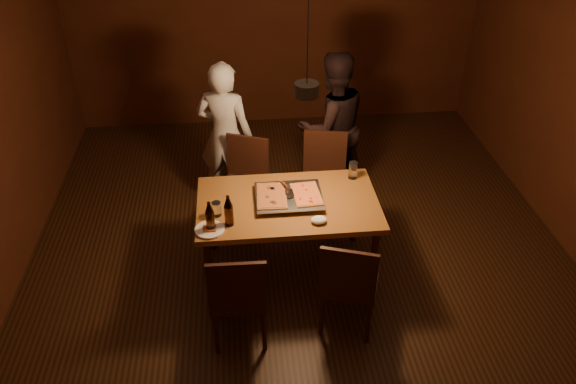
{
  "coord_description": "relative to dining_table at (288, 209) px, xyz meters",
  "views": [
    {
      "loc": [
        -0.51,
        -3.75,
        3.43
      ],
      "look_at": [
        -0.14,
        0.01,
        0.85
      ],
      "focal_mm": 35.0,
      "sensor_mm": 36.0,
      "label": 1
    }
  ],
  "objects": [
    {
      "name": "dining_table",
      "position": [
        0.0,
        0.0,
        0.0
      ],
      "size": [
        1.5,
        0.9,
        0.75
      ],
      "color": "#955B26",
      "rests_on": "floor"
    },
    {
      "name": "diner_dark",
      "position": [
        0.57,
        1.23,
        0.11
      ],
      "size": [
        0.89,
        0.78,
        1.56
      ],
      "primitive_type": "imported",
      "rotation": [
        0.0,
        0.0,
        3.42
      ],
      "color": "black",
      "rests_on": "floor"
    },
    {
      "name": "diner_white",
      "position": [
        -0.51,
        1.16,
        0.09
      ],
      "size": [
        0.64,
        0.52,
        1.53
      ],
      "primitive_type": "imported",
      "rotation": [
        0.0,
        0.0,
        2.83
      ],
      "color": "silver",
      "rests_on": "floor"
    },
    {
      "name": "pizza_cheese",
      "position": [
        0.16,
        0.02,
        0.13
      ],
      "size": [
        0.25,
        0.37,
        0.02
      ],
      "primitive_type": "cube",
      "rotation": [
        0.0,
        0.0,
        0.08
      ],
      "color": "gold",
      "rests_on": "pizza_tray"
    },
    {
      "name": "pizza_tray",
      "position": [
        0.01,
        0.03,
        0.1
      ],
      "size": [
        0.59,
        0.5,
        0.05
      ],
      "primitive_type": "cube",
      "rotation": [
        0.0,
        0.0,
        -0.09
      ],
      "color": "silver",
      "rests_on": "dining_table"
    },
    {
      "name": "pendant_lamp",
      "position": [
        0.14,
        -0.01,
        1.08
      ],
      "size": [
        0.18,
        0.18,
        1.1
      ],
      "color": "black",
      "rests_on": "ceiling"
    },
    {
      "name": "spatula",
      "position": [
        0.02,
        0.03,
        0.14
      ],
      "size": [
        0.17,
        0.26,
        0.04
      ],
      "primitive_type": null,
      "rotation": [
        0.0,
        0.0,
        0.35
      ],
      "color": "silver",
      "rests_on": "pizza_tray"
    },
    {
      "name": "chair_far_left",
      "position": [
        -0.34,
        0.8,
        -0.14
      ],
      "size": [
        0.55,
        0.55,
        0.49
      ],
      "rotation": [
        0.0,
        0.0,
        2.75
      ],
      "color": "#38190F",
      "rests_on": "floor"
    },
    {
      "name": "beer_bottle_a",
      "position": [
        -0.63,
        -0.31,
        0.2
      ],
      "size": [
        0.07,
        0.07,
        0.26
      ],
      "color": "black",
      "rests_on": "dining_table"
    },
    {
      "name": "beer_bottle_b",
      "position": [
        -0.48,
        -0.26,
        0.21
      ],
      "size": [
        0.07,
        0.07,
        0.27
      ],
      "color": "black",
      "rests_on": "dining_table"
    },
    {
      "name": "water_glass_right",
      "position": [
        0.6,
        0.31,
        0.15
      ],
      "size": [
        0.08,
        0.08,
        0.16
      ],
      "primitive_type": "cylinder",
      "color": "silver",
      "rests_on": "dining_table"
    },
    {
      "name": "pizza_meat",
      "position": [
        -0.13,
        0.02,
        0.13
      ],
      "size": [
        0.25,
        0.39,
        0.02
      ],
      "primitive_type": "cube",
      "rotation": [
        0.0,
        0.0,
        -0.03
      ],
      "color": "maroon",
      "rests_on": "pizza_tray"
    },
    {
      "name": "napkin",
      "position": [
        0.21,
        -0.3,
        0.1
      ],
      "size": [
        0.13,
        0.1,
        0.05
      ],
      "primitive_type": "ellipsoid",
      "color": "white",
      "rests_on": "dining_table"
    },
    {
      "name": "water_glass_left",
      "position": [
        -0.58,
        -0.12,
        0.13
      ],
      "size": [
        0.08,
        0.08,
        0.12
      ],
      "primitive_type": "cylinder",
      "color": "silver",
      "rests_on": "dining_table"
    },
    {
      "name": "chair_near_left",
      "position": [
        -0.44,
        -0.78,
        -0.14
      ],
      "size": [
        0.43,
        0.43,
        0.49
      ],
      "rotation": [
        0.0,
        0.0,
        -0.02
      ],
      "color": "#38190F",
      "rests_on": "floor"
    },
    {
      "name": "plate_slice",
      "position": [
        -0.64,
        -0.32,
        0.08
      ],
      "size": [
        0.23,
        0.23,
        0.03
      ],
      "color": "white",
      "rests_on": "dining_table"
    },
    {
      "name": "chair_near_right",
      "position": [
        0.38,
        -0.74,
        -0.14
      ],
      "size": [
        0.53,
        0.53,
        0.49
      ],
      "rotation": [
        0.0,
        0.0,
        -0.32
      ],
      "color": "#38190F",
      "rests_on": "floor"
    },
    {
      "name": "room_shell",
      "position": [
        0.14,
        -0.01,
        0.72
      ],
      "size": [
        6.0,
        6.0,
        6.0
      ],
      "color": "#3C2010",
      "rests_on": "ground"
    },
    {
      "name": "chair_far_right",
      "position": [
        0.43,
        0.82,
        -0.14
      ],
      "size": [
        0.5,
        0.5,
        0.49
      ],
      "rotation": [
        0.0,
        0.0,
        2.93
      ],
      "color": "#38190F",
      "rests_on": "floor"
    }
  ]
}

